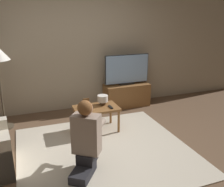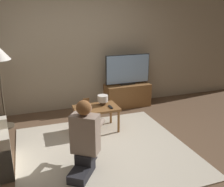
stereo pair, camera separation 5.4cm
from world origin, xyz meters
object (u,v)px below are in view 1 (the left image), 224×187
tv (127,69)px  person_kneeling (86,137)px  coffee_table (96,110)px  table_lamp (103,99)px

tv → person_kneeling: (-1.42, -2.01, -0.33)m
coffee_table → table_lamp: (0.14, 0.08, 0.16)m
person_kneeling → table_lamp: size_ratio=5.28×
tv → coffee_table: (-0.97, -0.95, -0.43)m
table_lamp → person_kneeling: bearing=-117.6°
tv → person_kneeling: 2.48m
coffee_table → table_lamp: 0.22m
coffee_table → table_lamp: size_ratio=4.11×
tv → person_kneeling: tv is taller
tv → table_lamp: 1.24m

